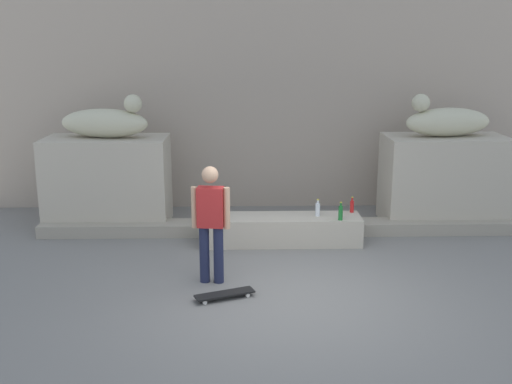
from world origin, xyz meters
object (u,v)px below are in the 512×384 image
(skateboard, at_px, (225,294))
(bottle_blue, at_px, (222,211))
(statue_reclining_right, at_px, (446,121))
(bottle_clear, at_px, (318,209))
(skater, at_px, (211,219))
(bottle_green, at_px, (341,213))
(bottle_red, at_px, (352,206))
(statue_reclining_left, at_px, (106,122))

(skateboard, distance_m, bottle_blue, 2.27)
(statue_reclining_right, bearing_deg, bottle_clear, 15.44)
(bottle_blue, bearing_deg, skateboard, -87.44)
(skater, distance_m, bottle_green, 2.52)
(skater, height_order, bottle_red, skater)
(bottle_red, xyz_separation_m, bottle_blue, (-2.21, -0.27, 0.01))
(skater, bearing_deg, bottle_red, 46.81)
(statue_reclining_left, relative_size, skateboard, 2.05)
(statue_reclining_right, xyz_separation_m, bottle_green, (-2.09, -1.36, -1.32))
(bottle_clear, bearing_deg, skateboard, -123.49)
(skater, xyz_separation_m, bottle_red, (2.31, 1.90, -0.34))
(statue_reclining_right, distance_m, bottle_red, 2.43)
(statue_reclining_right, height_order, skater, statue_reclining_right)
(bottle_blue, bearing_deg, skater, -93.40)
(statue_reclining_left, distance_m, bottle_blue, 2.73)
(statue_reclining_left, height_order, skateboard, statue_reclining_left)
(skater, bearing_deg, bottle_blue, 93.99)
(bottle_green, bearing_deg, statue_reclining_right, 33.01)
(skateboard, relative_size, bottle_blue, 2.80)
(bottle_blue, bearing_deg, statue_reclining_left, 150.60)
(statue_reclining_left, relative_size, bottle_green, 5.49)
(statue_reclining_left, xyz_separation_m, statue_reclining_right, (6.11, 0.00, 0.00))
(statue_reclining_right, height_order, bottle_blue, statue_reclining_right)
(statue_reclining_left, distance_m, statue_reclining_right, 6.11)
(skater, distance_m, bottle_clear, 2.42)
(statue_reclining_left, distance_m, bottle_green, 4.45)
(skateboard, xyz_separation_m, bottle_clear, (1.50, 2.27, 0.52))
(skateboard, height_order, bottle_red, bottle_red)
(statue_reclining_left, relative_size, statue_reclining_right, 1.00)
(bottle_red, relative_size, bottle_blue, 0.93)
(statue_reclining_left, height_order, bottle_red, statue_reclining_left)
(statue_reclining_right, bearing_deg, bottle_blue, 7.07)
(skateboard, distance_m, bottle_green, 2.79)
(statue_reclining_left, bearing_deg, skater, -44.65)
(bottle_red, bearing_deg, bottle_green, -120.56)
(statue_reclining_left, distance_m, bottle_red, 4.59)
(statue_reclining_left, xyz_separation_m, bottle_red, (4.29, -0.90, -1.34))
(bottle_green, relative_size, bottle_blue, 1.04)
(statue_reclining_left, relative_size, bottle_clear, 5.78)
(skateboard, distance_m, bottle_red, 3.30)
(skater, xyz_separation_m, bottle_clear, (1.70, 1.69, -0.34))
(statue_reclining_right, xyz_separation_m, skateboard, (-3.93, -3.38, -1.85))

